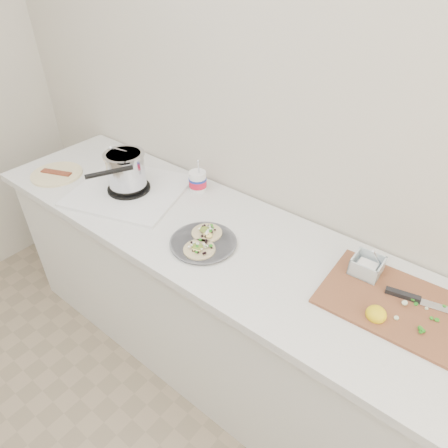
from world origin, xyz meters
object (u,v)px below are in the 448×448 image
Objects in this scene: stove at (127,177)px; bacon_plate at (57,174)px; cutboard at (394,297)px; tub at (198,180)px; taco_plate at (203,241)px.

bacon_plate is (-0.43, -0.13, -0.08)m from stove.
cutboard is at bearing 7.64° from bacon_plate.
cutboard is at bearing -14.20° from stove.
tub is at bearing 21.81° from stove.
tub is at bearing 170.87° from cutboard.
taco_plate is 0.75m from cutboard.
bacon_plate is at bearing -174.61° from cutboard.
cutboard is (1.29, 0.10, -0.06)m from stove.
tub reaches higher than taco_plate.
tub is 0.78m from bacon_plate.
tub reaches higher than bacon_plate.
stove reaches higher than tub.
cutboard is (0.73, 0.18, 0.00)m from taco_plate.
cutboard reaches higher than taco_plate.
stove is at bearing -139.61° from tub.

